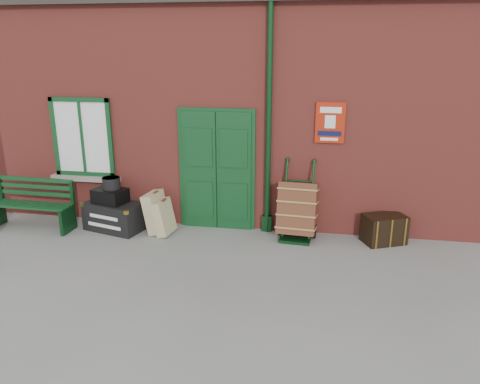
% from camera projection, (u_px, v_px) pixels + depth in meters
% --- Properties ---
extents(ground, '(80.00, 80.00, 0.00)m').
position_uv_depth(ground, '(216.00, 261.00, 7.51)').
color(ground, gray).
rests_on(ground, ground).
extents(station_building, '(10.30, 4.30, 4.36)m').
position_uv_depth(station_building, '(250.00, 101.00, 10.15)').
color(station_building, '#A03D33').
rests_on(station_building, ground).
extents(bench, '(1.59, 0.54, 0.98)m').
position_uv_depth(bench, '(32.00, 203.00, 8.78)').
color(bench, '#113E1C').
rests_on(bench, ground).
extents(houdini_trunk, '(1.17, 0.84, 0.53)m').
position_uv_depth(houdini_trunk, '(114.00, 216.00, 8.75)').
color(houdini_trunk, black).
rests_on(houdini_trunk, ground).
extents(strongbox, '(0.67, 0.56, 0.26)m').
position_uv_depth(strongbox, '(110.00, 196.00, 8.64)').
color(strongbox, black).
rests_on(strongbox, houdini_trunk).
extents(hatbox, '(0.39, 0.39, 0.21)m').
position_uv_depth(hatbox, '(111.00, 183.00, 8.59)').
color(hatbox, black).
rests_on(hatbox, strongbox).
extents(suitcase_back, '(0.40, 0.56, 0.76)m').
position_uv_depth(suitcase_back, '(156.00, 212.00, 8.63)').
color(suitcase_back, tan).
rests_on(suitcase_back, ground).
extents(suitcase_front, '(0.37, 0.51, 0.65)m').
position_uv_depth(suitcase_front, '(164.00, 217.00, 8.52)').
color(suitcase_front, tan).
rests_on(suitcase_front, ground).
extents(porter_trolley, '(0.72, 0.77, 1.38)m').
position_uv_depth(porter_trolley, '(298.00, 209.00, 8.30)').
color(porter_trolley, black).
rests_on(porter_trolley, ground).
extents(dark_trunk, '(0.82, 0.70, 0.50)m').
position_uv_depth(dark_trunk, '(384.00, 229.00, 8.17)').
color(dark_trunk, black).
rests_on(dark_trunk, ground).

